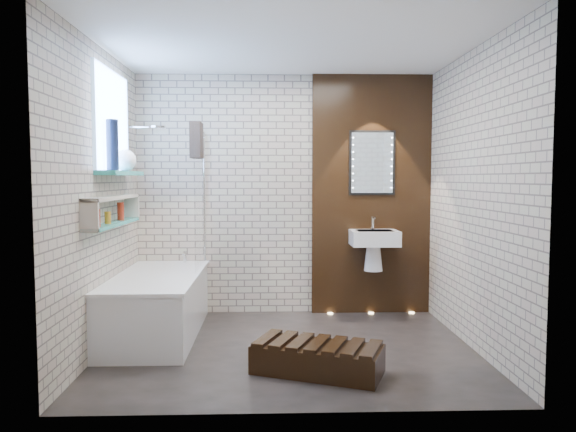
{
  "coord_description": "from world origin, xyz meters",
  "views": [
    {
      "loc": [
        -0.16,
        -4.63,
        1.48
      ],
      "look_at": [
        0.0,
        0.15,
        1.15
      ],
      "focal_mm": 33.83,
      "sensor_mm": 36.0,
      "label": 1
    }
  ],
  "objects_px": {
    "washbasin": "(374,244)",
    "walnut_step": "(318,359)",
    "bath_screen": "(200,198)",
    "bathtub": "(157,305)",
    "led_mirror": "(372,163)"
  },
  "relations": [
    {
      "from": "washbasin",
      "to": "walnut_step",
      "type": "relative_size",
      "value": 0.6
    },
    {
      "from": "bath_screen",
      "to": "washbasin",
      "type": "xyz_separation_m",
      "value": [
        1.82,
        0.18,
        -0.49
      ]
    },
    {
      "from": "bathtub",
      "to": "walnut_step",
      "type": "distance_m",
      "value": 1.78
    },
    {
      "from": "washbasin",
      "to": "walnut_step",
      "type": "height_order",
      "value": "washbasin"
    },
    {
      "from": "washbasin",
      "to": "bath_screen",
      "type": "bearing_deg",
      "value": -174.22
    },
    {
      "from": "bathtub",
      "to": "bath_screen",
      "type": "bearing_deg",
      "value": 51.1
    },
    {
      "from": "bath_screen",
      "to": "walnut_step",
      "type": "distance_m",
      "value": 2.18
    },
    {
      "from": "bathtub",
      "to": "washbasin",
      "type": "bearing_deg",
      "value": 16.01
    },
    {
      "from": "washbasin",
      "to": "walnut_step",
      "type": "bearing_deg",
      "value": -114.14
    },
    {
      "from": "led_mirror",
      "to": "walnut_step",
      "type": "distance_m",
      "value": 2.51
    },
    {
      "from": "washbasin",
      "to": "led_mirror",
      "type": "xyz_separation_m",
      "value": [
        0.0,
        0.16,
        0.86
      ]
    },
    {
      "from": "bath_screen",
      "to": "washbasin",
      "type": "relative_size",
      "value": 2.41
    },
    {
      "from": "bath_screen",
      "to": "led_mirror",
      "type": "bearing_deg",
      "value": 10.66
    },
    {
      "from": "bath_screen",
      "to": "washbasin",
      "type": "distance_m",
      "value": 1.89
    },
    {
      "from": "washbasin",
      "to": "walnut_step",
      "type": "xyz_separation_m",
      "value": [
        -0.75,
        -1.67,
        -0.68
      ]
    }
  ]
}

